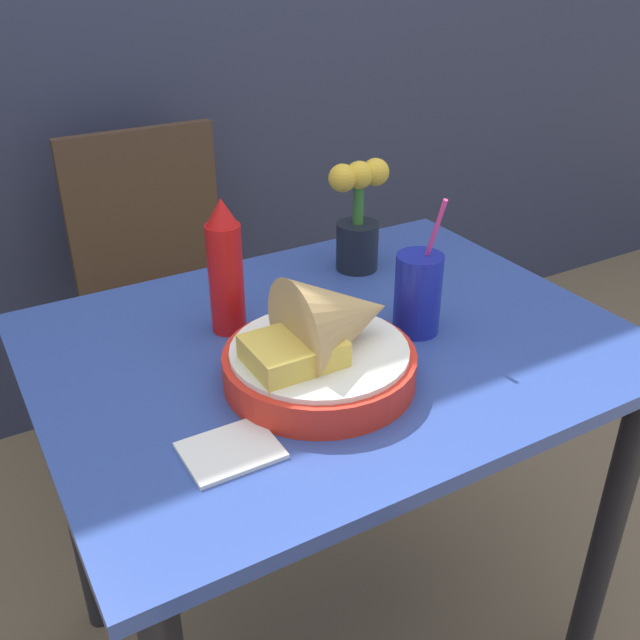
{
  "coord_description": "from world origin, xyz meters",
  "views": [
    {
      "loc": [
        -0.52,
        -0.86,
        1.34
      ],
      "look_at": [
        -0.04,
        -0.03,
        0.81
      ],
      "focal_mm": 40.0,
      "sensor_mm": 36.0,
      "label": 1
    }
  ],
  "objects_px": {
    "food_basket": "(327,344)",
    "drink_cup": "(418,296)",
    "ketchup_bottle": "(225,269)",
    "flower_vase": "(358,218)",
    "chair_far_window": "(162,279)"
  },
  "relations": [
    {
      "from": "food_basket",
      "to": "drink_cup",
      "type": "bearing_deg",
      "value": 14.62
    },
    {
      "from": "ketchup_bottle",
      "to": "drink_cup",
      "type": "relative_size",
      "value": 0.97
    },
    {
      "from": "food_basket",
      "to": "drink_cup",
      "type": "relative_size",
      "value": 1.2
    },
    {
      "from": "chair_far_window",
      "to": "ketchup_bottle",
      "type": "bearing_deg",
      "value": -97.88
    },
    {
      "from": "chair_far_window",
      "to": "ketchup_bottle",
      "type": "xyz_separation_m",
      "value": [
        -0.1,
        -0.7,
        0.33
      ]
    },
    {
      "from": "chair_far_window",
      "to": "ketchup_bottle",
      "type": "relative_size",
      "value": 3.95
    },
    {
      "from": "drink_cup",
      "to": "food_basket",
      "type": "bearing_deg",
      "value": -165.38
    },
    {
      "from": "food_basket",
      "to": "ketchup_bottle",
      "type": "height_order",
      "value": "ketchup_bottle"
    },
    {
      "from": "ketchup_bottle",
      "to": "flower_vase",
      "type": "relative_size",
      "value": 1.07
    },
    {
      "from": "food_basket",
      "to": "drink_cup",
      "type": "distance_m",
      "value": 0.21
    },
    {
      "from": "flower_vase",
      "to": "food_basket",
      "type": "bearing_deg",
      "value": -129.02
    },
    {
      "from": "flower_vase",
      "to": "chair_far_window",
      "type": "bearing_deg",
      "value": 110.04
    },
    {
      "from": "food_basket",
      "to": "ketchup_bottle",
      "type": "bearing_deg",
      "value": 106.94
    },
    {
      "from": "food_basket",
      "to": "drink_cup",
      "type": "xyz_separation_m",
      "value": [
        0.2,
        0.05,
        0.0
      ]
    },
    {
      "from": "ketchup_bottle",
      "to": "drink_cup",
      "type": "bearing_deg",
      "value": -30.69
    }
  ]
}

